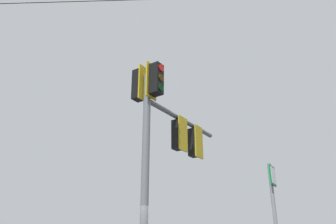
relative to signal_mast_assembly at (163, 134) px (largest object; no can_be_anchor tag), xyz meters
name	(u,v)px	position (x,y,z in m)	size (l,w,h in m)	color
signal_mast_assembly	(163,134)	(0.00, 0.00, 0.00)	(2.00, 3.61, 6.36)	slate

